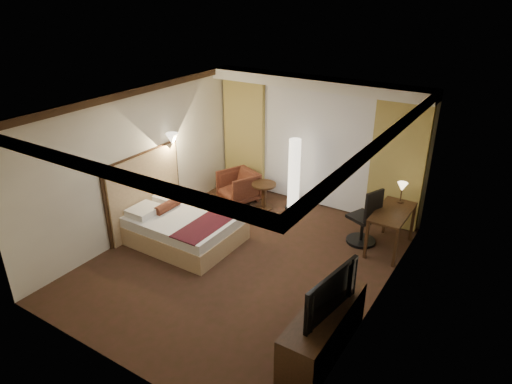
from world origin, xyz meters
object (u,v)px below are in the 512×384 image
Objects in this scene: floor_lamp at (294,175)px; desk at (390,230)px; bed at (185,228)px; armchair at (238,185)px; dresser at (323,330)px; office_chair at (363,215)px; side_table at (264,196)px; television at (324,289)px.

floor_lamp is 2.28m from desk.
armchair is (-0.15, 1.93, 0.10)m from bed.
dresser is at bearing -19.28° from bed.
dresser is at bearing -18.54° from armchair.
armchair is at bearing 94.49° from bed.
desk is at bearing 28.62° from office_chair.
side_table is at bearing -148.17° from floor_lamp.
floor_lamp reaches higher than bed.
office_chair is (1.70, -0.54, -0.21)m from floor_lamp.
floor_lamp is at bearing 123.58° from dresser.
television is at bearing -48.20° from side_table.
television reaches higher than dresser.
desk is at bearing 28.47° from bed.
desk is 2.94m from television.
armchair is at bearing 138.01° from dresser.
television is (3.23, -1.14, 0.68)m from bed.
desk reaches higher than dresser.
dresser is at bearing -81.22° from television.
bed is 1.68× the size of office_chair.
desk is at bearing 90.99° from dresser.
floor_lamp reaches higher than office_chair.
office_chair reaches higher than side_table.
television is (2.73, -3.05, 0.67)m from side_table.
armchair is at bearing 56.53° from television.
dresser is (2.76, -3.05, 0.04)m from side_table.
side_table is at bearing 21.52° from armchair.
armchair is 0.45× the size of dresser.
desk is 1.05× the size of television.
desk is at bearing -3.55° from side_table.
office_chair reaches higher than desk.
television is at bearing -19.45° from bed.
office_chair is (2.87, -0.24, 0.18)m from armchair.
side_table is 0.50× the size of desk.
side_table is (0.51, 1.91, 0.01)m from bed.
bed is 1.98m from side_table.
armchair is 0.48× the size of floor_lamp.
dresser is at bearing -56.37° from office_chair.
armchair is 0.69× the size of television.
dresser reaches higher than side_table.
desk is (2.19, -0.49, -0.39)m from floor_lamp.
bed is at bearing 160.72° from dresser.
dresser is at bearing -56.42° from floor_lamp.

